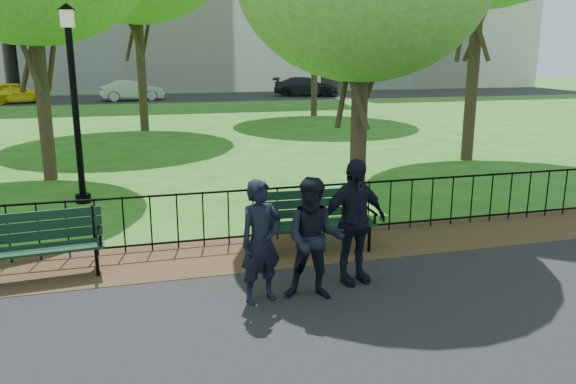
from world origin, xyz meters
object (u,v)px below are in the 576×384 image
object	(u,v)px
park_bench_left_a	(36,238)
taxi	(15,93)
lamppost	(74,98)
sedan_dark	(306,87)
sedan_silver	(132,90)
person_right	(353,222)
park_bench_main	(299,215)
person_mid	(314,239)
person_left	(261,242)

from	to	relation	value
park_bench_left_a	taxi	bearing A→B (deg)	95.15
lamppost	sedan_dark	xyz separation A→B (m)	(13.68, 28.48, -1.43)
lamppost	sedan_silver	xyz separation A→B (m)	(1.14, 27.50, -1.45)
person_right	sedan_dark	world-z (taller)	person_right
park_bench_main	taxi	bearing A→B (deg)	109.01
park_bench_left_a	person_right	size ratio (longest dim) A/B	1.06
person_mid	taxi	size ratio (longest dim) A/B	0.39
person_left	taxi	size ratio (longest dim) A/B	0.38
person_mid	taxi	xyz separation A→B (m)	(-9.08, 32.87, -0.09)
person_left	lamppost	bearing A→B (deg)	96.20
park_bench_main	taxi	size ratio (longest dim) A/B	0.48
lamppost	person_left	world-z (taller)	lamppost
park_bench_left_a	lamppost	distance (m)	4.40
person_mid	sedan_silver	distance (m)	33.31
taxi	sedan_silver	distance (m)	7.10
person_mid	taxi	distance (m)	34.10
park_bench_main	lamppost	size ratio (longest dim) A/B	0.48
park_bench_left_a	person_mid	world-z (taller)	person_mid
person_left	person_mid	bearing A→B (deg)	-25.52
lamppost	taxi	xyz separation A→B (m)	(-5.95, 27.13, -1.45)
person_mid	taxi	world-z (taller)	person_mid
park_bench_main	person_mid	world-z (taller)	person_mid
park_bench_left_a	person_mid	size ratio (longest dim) A/B	1.15
person_left	sedan_silver	xyz separation A→B (m)	(-1.34, 33.16, -0.08)
taxi	sedan_silver	xyz separation A→B (m)	(7.09, 0.37, 0.00)
lamppost	person_left	bearing A→B (deg)	-66.31
park_bench_main	park_bench_left_a	world-z (taller)	park_bench_main
park_bench_left_a	person_left	bearing A→B (deg)	-34.68
park_bench_left_a	park_bench_main	bearing A→B (deg)	-5.57
person_mid	sedan_dark	xyz separation A→B (m)	(10.55, 34.23, -0.07)
taxi	park_bench_main	bearing A→B (deg)	172.41
park_bench_main	person_right	distance (m)	1.34
park_bench_main	sedan_silver	world-z (taller)	sedan_silver
person_right	sedan_dark	distance (m)	35.29
park_bench_main	taxi	xyz separation A→B (m)	(-9.38, 31.25, 0.08)
park_bench_main	sedan_dark	xyz separation A→B (m)	(10.25, 32.60, 0.10)
park_bench_main	park_bench_left_a	xyz separation A→B (m)	(-3.70, 0.03, -0.05)
park_bench_left_a	person_mid	xyz separation A→B (m)	(3.40, -1.65, 0.22)
park_bench_left_a	person_left	distance (m)	3.17
taxi	sedan_dark	bearing A→B (deg)	-110.34
person_mid	sedan_silver	size ratio (longest dim) A/B	0.37
person_left	person_mid	xyz separation A→B (m)	(0.65, -0.09, 0.00)
sedan_silver	park_bench_left_a	bearing A→B (deg)	168.69
lamppost	person_left	distance (m)	6.32
sedan_silver	person_right	bearing A→B (deg)	175.84
park_bench_main	lamppost	distance (m)	5.57
sedan_dark	taxi	bearing A→B (deg)	117.02
park_bench_main	person_left	world-z (taller)	person_left
lamppost	person_right	distance (m)	6.71
person_mid	sedan_dark	bearing A→B (deg)	91.68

